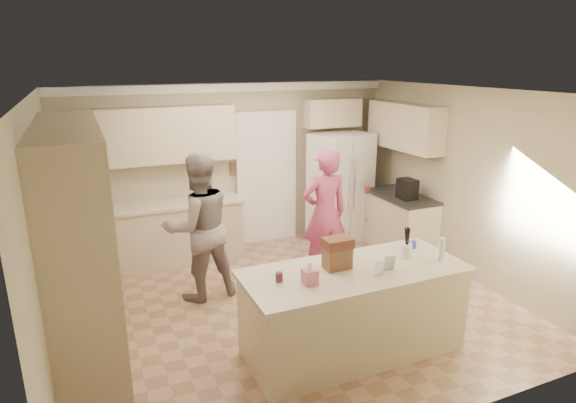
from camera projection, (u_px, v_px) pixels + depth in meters
name	position (u px, v px, depth m)	size (l,w,h in m)	color
floor	(292.00, 307.00, 5.96)	(5.20, 4.60, 0.02)	#A67F65
ceiling	(292.00, 91.00, 5.22)	(5.20, 4.60, 0.02)	white
wall_back	(233.00, 167.00, 7.62)	(5.20, 0.02, 2.60)	tan
wall_front	(419.00, 290.00, 3.56)	(5.20, 0.02, 2.60)	tan
wall_left	(43.00, 238.00, 4.59)	(0.02, 4.60, 2.60)	tan
wall_right	(466.00, 184.00, 6.59)	(0.02, 4.60, 2.60)	tan
crown_back	(231.00, 88.00, 7.23)	(5.20, 0.08, 0.12)	white
pantry_bank	(79.00, 239.00, 4.92)	(0.60, 2.60, 2.35)	#C2B597
back_base_cab	(167.00, 234.00, 7.15)	(2.20, 0.60, 0.88)	#C2B597
back_countertop	(165.00, 205.00, 7.01)	(2.24, 0.63, 0.04)	beige
back_upper_cab	(158.00, 135.00, 6.85)	(2.20, 0.35, 0.80)	#C2B597
doorway_opening	(266.00, 179.00, 7.88)	(0.90, 0.06, 2.10)	black
doorway_casing	(267.00, 180.00, 7.85)	(1.02, 0.03, 2.22)	white
wall_frame_upper	(234.00, 152.00, 7.52)	(0.15, 0.02, 0.20)	brown
wall_frame_lower	(235.00, 169.00, 7.60)	(0.15, 0.02, 0.20)	brown
refrigerator	(340.00, 188.00, 7.95)	(0.90, 0.70, 1.80)	white
fridge_seam	(351.00, 193.00, 7.63)	(0.01, 0.02, 1.78)	gray
fridge_dispenser	(340.00, 179.00, 7.47)	(0.22, 0.03, 0.35)	black
fridge_handle_l	(349.00, 184.00, 7.56)	(0.02, 0.02, 0.85)	silver
fridge_handle_r	(355.00, 184.00, 7.60)	(0.02, 0.02, 0.85)	silver
over_fridge_cab	(332.00, 113.00, 7.86)	(0.95, 0.35, 0.45)	#C2B597
right_base_cab	(399.00, 224.00, 7.59)	(0.60, 1.20, 0.88)	#C2B597
right_countertop	(401.00, 196.00, 7.46)	(0.63, 1.24, 0.04)	#2D2B28
right_upper_cab	(405.00, 126.00, 7.39)	(0.35, 1.50, 0.70)	#C2B597
coffee_maker	(407.00, 189.00, 7.22)	(0.22, 0.28, 0.30)	black
island_base	(353.00, 313.00, 4.94)	(2.20, 0.90, 0.88)	#C2B597
island_top	(355.00, 272.00, 4.81)	(2.28, 0.96, 0.05)	beige
utensil_crock	(406.00, 251.00, 5.08)	(0.13, 0.13, 0.15)	white
tissue_box	(310.00, 276.00, 4.49)	(0.13, 0.13, 0.14)	pink
tissue_plume	(310.00, 266.00, 4.46)	(0.08, 0.08, 0.08)	white
dollhouse_body	(337.00, 258.00, 4.81)	(0.26, 0.18, 0.22)	brown
dollhouse_roof	(338.00, 243.00, 4.76)	(0.28, 0.20, 0.10)	#592D1E
jam_jar	(279.00, 277.00, 4.53)	(0.07, 0.07, 0.09)	#59263F
greeting_card_a	(379.00, 267.00, 4.66)	(0.12, 0.01, 0.16)	white
greeting_card_b	(389.00, 263.00, 4.77)	(0.12, 0.01, 0.16)	silver
water_bottle	(442.00, 249.00, 5.00)	(0.07, 0.07, 0.24)	silver
shaker_salt	(409.00, 245.00, 5.30)	(0.05, 0.05, 0.09)	#334596
shaker_pepper	(414.00, 245.00, 5.33)	(0.05, 0.05, 0.09)	#334596
teen_boy	(199.00, 227.00, 5.97)	(0.91, 0.71, 1.88)	gray
teen_girl	(325.00, 214.00, 6.60)	(0.66, 0.43, 1.81)	#C3446D
fridge_magnets	(351.00, 193.00, 7.63)	(0.76, 0.02, 1.44)	tan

